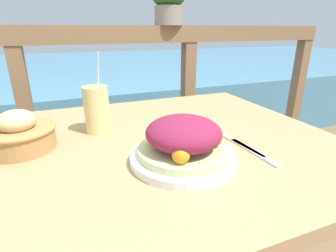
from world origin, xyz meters
The scene contains 8 objects.
patio_table centered at (0.00, 0.00, 0.65)m, with size 1.04×0.90×0.76m.
railing_fence centered at (0.00, 0.76, 0.77)m, with size 2.80×0.08×1.08m.
sea_backdrop centered at (0.00, 3.26, 0.30)m, with size 12.00×4.00×0.59m.
salad_plate centered at (0.00, -0.15, 0.81)m, with size 0.27×0.27×0.12m.
drink_glass centered at (-0.17, 0.14, 0.83)m, with size 0.08×0.08×0.25m.
bread_basket centered at (-0.39, 0.08, 0.80)m, with size 0.19×0.19×0.11m.
fork centered at (0.20, -0.18, 0.76)m, with size 0.03×0.18×0.00m.
knife centered at (0.19, -0.13, 0.76)m, with size 0.03×0.18×0.00m.
Camera 1 is at (-0.25, -0.68, 1.07)m, focal length 28.00 mm.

